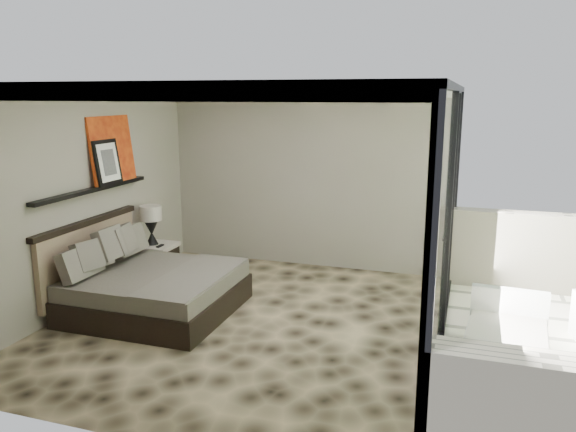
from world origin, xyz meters
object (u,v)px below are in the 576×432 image
(nightstand, at_px, (157,260))
(lounger, at_px, (505,352))
(bed, at_px, (148,287))
(table_lamp, at_px, (151,220))

(nightstand, distance_m, lounger, 5.06)
(bed, xyz_separation_m, table_lamp, (-0.65, 1.17, 0.57))
(table_lamp, relative_size, lounger, 0.35)
(nightstand, bearing_deg, bed, -75.94)
(bed, height_order, nightstand, bed)
(bed, xyz_separation_m, lounger, (4.23, -0.29, -0.12))
(bed, relative_size, nightstand, 3.68)
(bed, relative_size, lounger, 1.17)
(bed, distance_m, nightstand, 1.34)
(nightstand, relative_size, lounger, 0.32)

